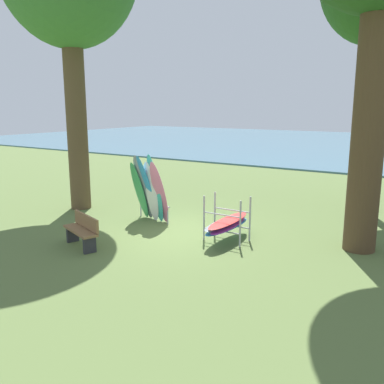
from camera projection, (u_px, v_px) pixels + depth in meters
ground_plane at (180, 234)px, 12.11m from camera, size 80.00×80.00×0.00m
lake_water at (373, 146)px, 38.14m from camera, size 80.00×36.00×0.10m
leaning_board_pile at (149, 190)px, 13.19m from camera, size 1.57×0.87×2.21m
board_storage_rack at (227, 223)px, 11.40m from camera, size 1.15×2.13×1.25m
park_bench at (82, 230)px, 10.92m from camera, size 1.46×0.87×0.85m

